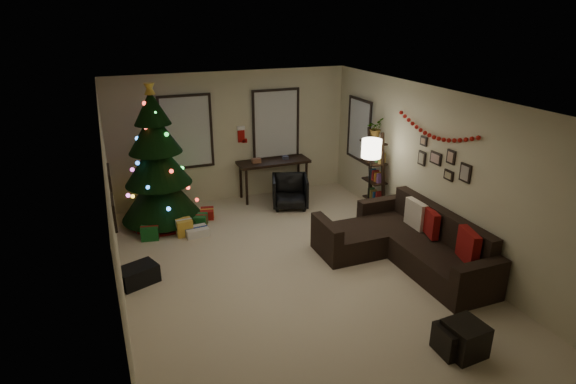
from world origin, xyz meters
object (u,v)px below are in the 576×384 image
object	(u,v)px
christmas_tree	(158,167)
bookshelf	(376,175)
desk	(273,165)
desk_chair	(290,192)
sofa	(406,244)

from	to	relation	value
christmas_tree	bookshelf	world-z (taller)	christmas_tree
christmas_tree	bookshelf	xyz separation A→B (m)	(3.94, -1.15, -0.29)
desk	bookshelf	xyz separation A→B (m)	(1.50, -1.65, 0.12)
christmas_tree	bookshelf	bearing A→B (deg)	-16.23
desk_chair	bookshelf	xyz separation A→B (m)	(1.38, -1.00, 0.51)
sofa	desk_chair	size ratio (longest dim) A/B	4.05
sofa	bookshelf	bearing A→B (deg)	75.38
christmas_tree	desk	xyz separation A→B (m)	(2.44, 0.51, -0.41)
desk	bookshelf	world-z (taller)	bookshelf
christmas_tree	sofa	world-z (taller)	christmas_tree
christmas_tree	desk_chair	xyz separation A→B (m)	(2.57, -0.14, -0.80)
sofa	desk	xyz separation A→B (m)	(-1.04, 3.41, 0.45)
desk	sofa	bearing A→B (deg)	-72.95
sofa	desk_chair	distance (m)	2.91
christmas_tree	sofa	distance (m)	4.62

